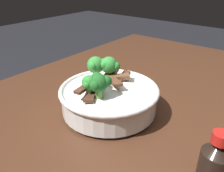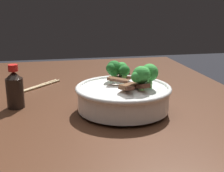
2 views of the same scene
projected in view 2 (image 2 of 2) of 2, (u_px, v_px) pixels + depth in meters
The scene contains 4 objects.
dining_table at pixel (80, 153), 0.86m from camera, with size 1.48×1.05×0.79m.
rice_bowl at pixel (124, 94), 0.83m from camera, with size 0.25×0.25×0.13m.
chopsticks_pair at pixel (38, 86), 1.06m from camera, with size 0.16×0.15×0.01m.
soy_sauce_bottle at pixel (15, 89), 0.86m from camera, with size 0.05×0.05×0.12m.
Camera 2 is at (-0.78, 0.07, 1.08)m, focal length 50.20 mm.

